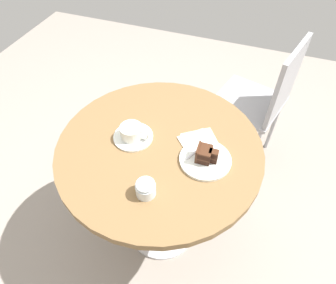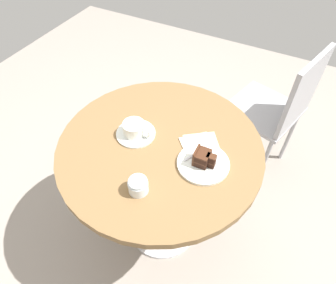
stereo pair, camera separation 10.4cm
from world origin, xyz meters
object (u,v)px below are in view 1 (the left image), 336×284
at_px(teaspoon, 129,144).
at_px(sugar_pot, 146,188).
at_px(napkin, 199,142).
at_px(saucer, 133,137).
at_px(cake_plate, 205,160).
at_px(fork, 202,147).
at_px(cake_slice, 205,154).
at_px(cafe_chair, 264,98).
at_px(coffee_cup, 132,131).

xyz_separation_m(teaspoon, sugar_pot, (0.15, -0.19, 0.02)).
bearing_deg(napkin, saucer, -166.31).
xyz_separation_m(cake_plate, fork, (-0.03, 0.05, 0.01)).
height_order(teaspoon, sugar_pot, sugar_pot).
bearing_deg(napkin, teaspoon, -157.07).
relative_size(cake_slice, cafe_chair, 0.09).
distance_m(saucer, fork, 0.29).
bearing_deg(fork, cake_plate, -126.60).
bearing_deg(coffee_cup, napkin, 13.95).
bearing_deg(teaspoon, sugar_pot, 90.71).
height_order(teaspoon, fork, fork).
bearing_deg(napkin, coffee_cup, -166.05).
distance_m(cake_slice, cafe_chair, 0.79).
distance_m(fork, napkin, 0.04).
height_order(cake_plate, cafe_chair, cafe_chair).
height_order(napkin, cafe_chair, cafe_chair).
xyz_separation_m(cake_plate, cafe_chair, (0.17, 0.73, -0.21)).
height_order(coffee_cup, cake_slice, cake_slice).
distance_m(teaspoon, cake_plate, 0.31).
distance_m(coffee_cup, cafe_chair, 0.90).
bearing_deg(saucer, teaspoon, -84.51).
bearing_deg(saucer, cafe_chair, 55.47).
distance_m(cake_plate, napkin, 0.10).
xyz_separation_m(cake_plate, napkin, (-0.05, 0.08, -0.00)).
relative_size(coffee_cup, teaspoon, 1.31).
bearing_deg(napkin, cake_slice, -61.85).
height_order(teaspoon, cafe_chair, cafe_chair).
bearing_deg(cafe_chair, teaspoon, -17.09).
distance_m(fork, cafe_chair, 0.74).
distance_m(saucer, sugar_pot, 0.28).
distance_m(teaspoon, cafe_chair, 0.92).
xyz_separation_m(fork, cafe_chair, (0.20, 0.67, -0.22)).
distance_m(teaspoon, fork, 0.29).
height_order(coffee_cup, cake_plate, coffee_cup).
relative_size(saucer, cafe_chair, 0.19).
relative_size(fork, napkin, 0.70).
distance_m(saucer, coffee_cup, 0.03).
xyz_separation_m(teaspoon, cake_slice, (0.31, 0.03, 0.03)).
relative_size(fork, cafe_chair, 0.16).
relative_size(coffee_cup, cake_plate, 0.61).
relative_size(coffee_cup, fork, 0.89).
distance_m(teaspoon, napkin, 0.28).
xyz_separation_m(coffee_cup, teaspoon, (0.01, -0.04, -0.03)).
height_order(cake_slice, fork, cake_slice).
height_order(cake_plate, cake_slice, cake_slice).
bearing_deg(cafe_chair, fork, -1.12).
bearing_deg(cake_slice, napkin, 118.15).
xyz_separation_m(cake_slice, fork, (-0.02, 0.06, -0.03)).
bearing_deg(cafe_chair, saucer, -18.97).
bearing_deg(cake_slice, cafe_chair, 76.31).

